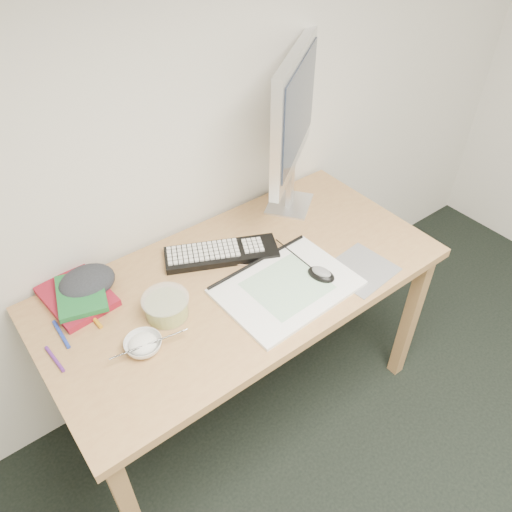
{
  "coord_description": "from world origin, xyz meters",
  "views": [
    {
      "loc": [
        -0.88,
        0.41,
        1.95
      ],
      "look_at": [
        -0.11,
        1.42,
        0.83
      ],
      "focal_mm": 35.0,
      "sensor_mm": 36.0,
      "label": 1
    }
  ],
  "objects_px": {
    "rice_bowl": "(143,345)",
    "keyboard": "(222,253)",
    "desk": "(243,293)",
    "monitor": "(294,115)",
    "sketchpad": "(287,287)"
  },
  "relations": [
    {
      "from": "rice_bowl",
      "to": "keyboard",
      "type": "bearing_deg",
      "value": 26.08
    },
    {
      "from": "keyboard",
      "to": "rice_bowl",
      "type": "relative_size",
      "value": 3.6
    },
    {
      "from": "keyboard",
      "to": "desk",
      "type": "bearing_deg",
      "value": -66.33
    },
    {
      "from": "desk",
      "to": "keyboard",
      "type": "distance_m",
      "value": 0.17
    },
    {
      "from": "monitor",
      "to": "rice_bowl",
      "type": "height_order",
      "value": "monitor"
    },
    {
      "from": "desk",
      "to": "keyboard",
      "type": "relative_size",
      "value": 3.43
    },
    {
      "from": "rice_bowl",
      "to": "monitor",
      "type": "bearing_deg",
      "value": 20.14
    },
    {
      "from": "desk",
      "to": "sketchpad",
      "type": "relative_size",
      "value": 3.1
    },
    {
      "from": "desk",
      "to": "sketchpad",
      "type": "distance_m",
      "value": 0.18
    },
    {
      "from": "desk",
      "to": "monitor",
      "type": "bearing_deg",
      "value": 29.56
    },
    {
      "from": "sketchpad",
      "to": "desk",
      "type": "bearing_deg",
      "value": 119.69
    },
    {
      "from": "desk",
      "to": "rice_bowl",
      "type": "bearing_deg",
      "value": -170.21
    },
    {
      "from": "rice_bowl",
      "to": "desk",
      "type": "bearing_deg",
      "value": 9.79
    },
    {
      "from": "monitor",
      "to": "desk",
      "type": "bearing_deg",
      "value": 173.06
    },
    {
      "from": "desk",
      "to": "keyboard",
      "type": "xyz_separation_m",
      "value": [
        0.0,
        0.14,
        0.09
      ]
    }
  ]
}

